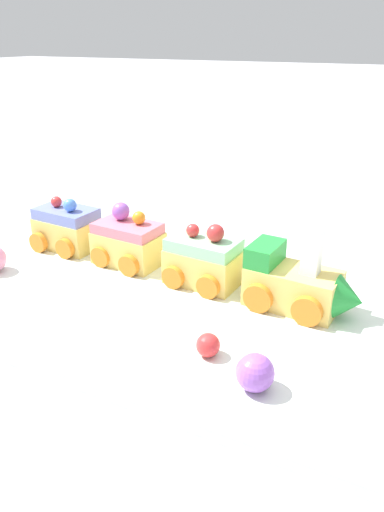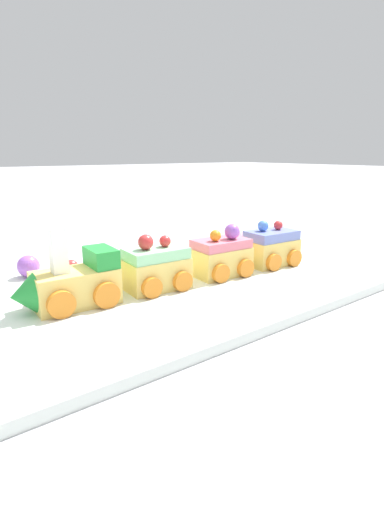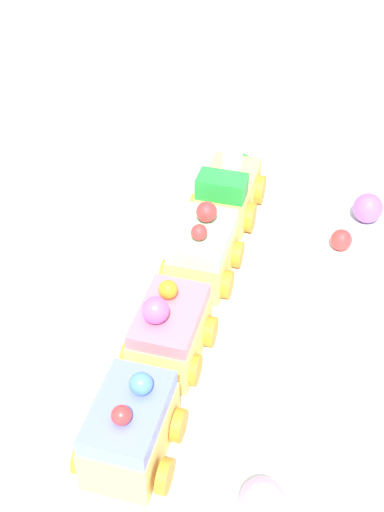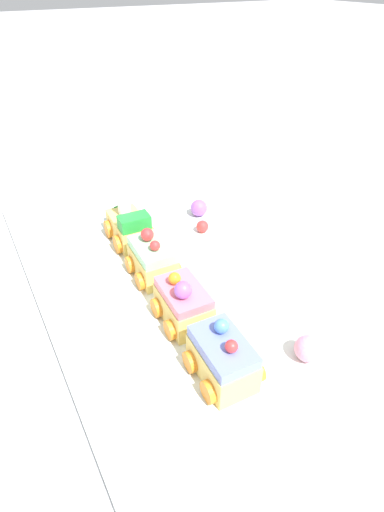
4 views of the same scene
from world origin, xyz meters
name	(u,v)px [view 4 (image 4 of 4)]	position (x,y,z in m)	size (l,w,h in m)	color
ground_plane	(176,289)	(0.00, 0.00, 0.00)	(10.00, 10.00, 0.00)	#B2B2B7
display_board	(176,286)	(0.00, 0.00, 0.01)	(0.72, 0.37, 0.01)	silver
cake_train_locomotive	(128,225)	(0.15, 0.01, 0.04)	(0.12, 0.07, 0.09)	#EACC66
cake_car_mint	(153,260)	(0.03, 0.02, 0.04)	(0.08, 0.07, 0.07)	#EACC66
cake_car_strawberry	(183,304)	(-0.07, 0.03, 0.04)	(0.08, 0.07, 0.07)	#EACC66
cake_car_blueberry	(222,359)	(-0.17, 0.03, 0.04)	(0.08, 0.07, 0.07)	#EACC66
gumball_red	(202,226)	(0.10, -0.11, 0.02)	(0.02, 0.02, 0.02)	red
gumball_purple	(199,208)	(0.15, -0.13, 0.03)	(0.03, 0.03, 0.03)	#9956C6
gumball_pink	(308,348)	(-0.20, -0.07, 0.03)	(0.03, 0.03, 0.03)	pink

